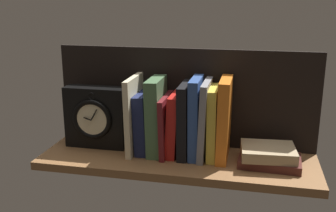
{
  "coord_description": "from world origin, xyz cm",
  "views": [
    {
      "loc": [
        21.9,
        -113.77,
        49.05
      ],
      "look_at": [
        -3.64,
        3.37,
        15.45
      ],
      "focal_mm": 43.1,
      "sensor_mm": 36.0,
      "label": 1
    }
  ],
  "objects_px": {
    "framed_clock": "(96,117)",
    "book_black_skeptic": "(185,120)",
    "book_navy_bierce": "(144,123)",
    "book_blue_modern": "(196,118)",
    "book_red_requiem": "(175,124)",
    "book_yellow_seinlanguage": "(213,123)",
    "book_stack_side": "(269,156)",
    "book_gray_chess": "(205,119)",
    "book_green_romantic": "(157,116)",
    "book_cream_twain": "(135,114)",
    "book_maroon_dawkins": "(166,125)",
    "book_orange_pandolfini": "(224,119)"
  },
  "relations": [
    {
      "from": "book_red_requiem",
      "to": "book_black_skeptic",
      "type": "distance_m",
      "value": 0.04
    },
    {
      "from": "book_blue_modern",
      "to": "framed_clock",
      "type": "bearing_deg",
      "value": 179.18
    },
    {
      "from": "book_blue_modern",
      "to": "book_yellow_seinlanguage",
      "type": "height_order",
      "value": "book_blue_modern"
    },
    {
      "from": "book_gray_chess",
      "to": "book_yellow_seinlanguage",
      "type": "height_order",
      "value": "book_gray_chess"
    },
    {
      "from": "book_green_romantic",
      "to": "book_yellow_seinlanguage",
      "type": "bearing_deg",
      "value": 0.0
    },
    {
      "from": "book_gray_chess",
      "to": "book_yellow_seinlanguage",
      "type": "relative_size",
      "value": 1.08
    },
    {
      "from": "book_navy_bierce",
      "to": "book_yellow_seinlanguage",
      "type": "bearing_deg",
      "value": 0.0
    },
    {
      "from": "book_black_skeptic",
      "to": "framed_clock",
      "type": "relative_size",
      "value": 1.13
    },
    {
      "from": "book_stack_side",
      "to": "book_black_skeptic",
      "type": "bearing_deg",
      "value": 173.85
    },
    {
      "from": "book_green_romantic",
      "to": "framed_clock",
      "type": "distance_m",
      "value": 0.21
    },
    {
      "from": "book_orange_pandolfini",
      "to": "book_stack_side",
      "type": "xyz_separation_m",
      "value": [
        0.14,
        -0.03,
        -0.1
      ]
    },
    {
      "from": "book_cream_twain",
      "to": "book_maroon_dawkins",
      "type": "xyz_separation_m",
      "value": [
        0.1,
        0.0,
        -0.03
      ]
    },
    {
      "from": "book_navy_bierce",
      "to": "book_red_requiem",
      "type": "distance_m",
      "value": 0.1
    },
    {
      "from": "book_blue_modern",
      "to": "book_stack_side",
      "type": "relative_size",
      "value": 1.33
    },
    {
      "from": "book_green_romantic",
      "to": "book_gray_chess",
      "type": "relative_size",
      "value": 1.01
    },
    {
      "from": "book_black_skeptic",
      "to": "framed_clock",
      "type": "xyz_separation_m",
      "value": [
        -0.3,
        0.0,
        -0.01
      ]
    },
    {
      "from": "book_green_romantic",
      "to": "book_black_skeptic",
      "type": "distance_m",
      "value": 0.09
    },
    {
      "from": "book_green_romantic",
      "to": "book_yellow_seinlanguage",
      "type": "distance_m",
      "value": 0.18
    },
    {
      "from": "book_red_requiem",
      "to": "book_blue_modern",
      "type": "xyz_separation_m",
      "value": [
        0.07,
        0.0,
        0.03
      ]
    },
    {
      "from": "book_cream_twain",
      "to": "book_red_requiem",
      "type": "distance_m",
      "value": 0.13
    },
    {
      "from": "book_blue_modern",
      "to": "framed_clock",
      "type": "relative_size",
      "value": 1.23
    },
    {
      "from": "book_black_skeptic",
      "to": "book_yellow_seinlanguage",
      "type": "distance_m",
      "value": 0.09
    },
    {
      "from": "book_blue_modern",
      "to": "book_stack_side",
      "type": "bearing_deg",
      "value": -7.04
    },
    {
      "from": "framed_clock",
      "to": "book_black_skeptic",
      "type": "bearing_deg",
      "value": -0.91
    },
    {
      "from": "book_gray_chess",
      "to": "book_stack_side",
      "type": "height_order",
      "value": "book_gray_chess"
    },
    {
      "from": "book_green_romantic",
      "to": "book_red_requiem",
      "type": "distance_m",
      "value": 0.06
    },
    {
      "from": "book_navy_bierce",
      "to": "book_red_requiem",
      "type": "bearing_deg",
      "value": 0.0
    },
    {
      "from": "book_navy_bierce",
      "to": "book_blue_modern",
      "type": "bearing_deg",
      "value": 0.0
    },
    {
      "from": "book_red_requiem",
      "to": "book_yellow_seinlanguage",
      "type": "bearing_deg",
      "value": 0.0
    },
    {
      "from": "book_maroon_dawkins",
      "to": "framed_clock",
      "type": "relative_size",
      "value": 0.93
    },
    {
      "from": "book_cream_twain",
      "to": "framed_clock",
      "type": "relative_size",
      "value": 1.2
    },
    {
      "from": "book_maroon_dawkins",
      "to": "book_gray_chess",
      "type": "xyz_separation_m",
      "value": [
        0.12,
        0.0,
        0.03
      ]
    },
    {
      "from": "book_red_requiem",
      "to": "book_yellow_seinlanguage",
      "type": "xyz_separation_m",
      "value": [
        0.12,
        0.0,
        0.01
      ]
    },
    {
      "from": "book_orange_pandolfini",
      "to": "book_yellow_seinlanguage",
      "type": "bearing_deg",
      "value": 180.0
    },
    {
      "from": "book_black_skeptic",
      "to": "book_cream_twain",
      "type": "bearing_deg",
      "value": 180.0
    },
    {
      "from": "book_maroon_dawkins",
      "to": "book_red_requiem",
      "type": "distance_m",
      "value": 0.03
    },
    {
      "from": "book_navy_bierce",
      "to": "book_green_romantic",
      "type": "relative_size",
      "value": 0.79
    },
    {
      "from": "book_black_skeptic",
      "to": "book_stack_side",
      "type": "distance_m",
      "value": 0.27
    },
    {
      "from": "book_yellow_seinlanguage",
      "to": "book_stack_side",
      "type": "distance_m",
      "value": 0.19
    },
    {
      "from": "book_blue_modern",
      "to": "book_yellow_seinlanguage",
      "type": "distance_m",
      "value": 0.06
    },
    {
      "from": "book_cream_twain",
      "to": "book_yellow_seinlanguage",
      "type": "bearing_deg",
      "value": 0.0
    },
    {
      "from": "book_maroon_dawkins",
      "to": "book_yellow_seinlanguage",
      "type": "bearing_deg",
      "value": 0.0
    },
    {
      "from": "book_black_skeptic",
      "to": "book_orange_pandolfini",
      "type": "xyz_separation_m",
      "value": [
        0.12,
        0.0,
        0.01
      ]
    },
    {
      "from": "book_green_romantic",
      "to": "book_stack_side",
      "type": "height_order",
      "value": "book_green_romantic"
    },
    {
      "from": "book_maroon_dawkins",
      "to": "book_gray_chess",
      "type": "bearing_deg",
      "value": 0.0
    },
    {
      "from": "book_red_requiem",
      "to": "book_black_skeptic",
      "type": "height_order",
      "value": "book_black_skeptic"
    },
    {
      "from": "book_maroon_dawkins",
      "to": "framed_clock",
      "type": "bearing_deg",
      "value": 178.86
    },
    {
      "from": "book_cream_twain",
      "to": "book_black_skeptic",
      "type": "bearing_deg",
      "value": 0.0
    },
    {
      "from": "book_red_requiem",
      "to": "book_gray_chess",
      "type": "relative_size",
      "value": 0.81
    },
    {
      "from": "book_stack_side",
      "to": "book_yellow_seinlanguage",
      "type": "bearing_deg",
      "value": 170.76
    }
  ]
}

